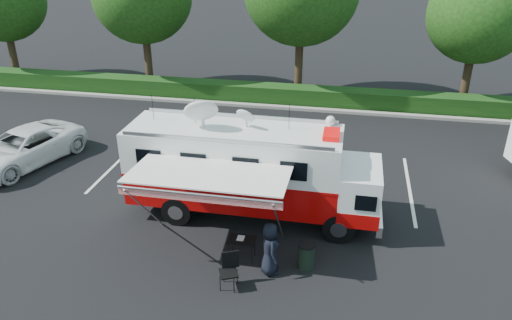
{
  "coord_description": "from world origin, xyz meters",
  "views": [
    {
      "loc": [
        2.95,
        -14.53,
        9.27
      ],
      "look_at": [
        0.0,
        0.5,
        1.9
      ],
      "focal_mm": 35.0,
      "sensor_mm": 36.0,
      "label": 1
    }
  ],
  "objects_px": {
    "folding_table": "(242,241)",
    "trash_bin": "(306,255)",
    "command_truck": "(251,170)",
    "white_suv": "(26,164)"
  },
  "relations": [
    {
      "from": "white_suv",
      "to": "trash_bin",
      "type": "xyz_separation_m",
      "value": [
        12.34,
        -4.67,
        0.41
      ]
    },
    {
      "from": "command_truck",
      "to": "trash_bin",
      "type": "bearing_deg",
      "value": -49.11
    },
    {
      "from": "folding_table",
      "to": "trash_bin",
      "type": "xyz_separation_m",
      "value": [
        1.94,
        -0.02,
        -0.25
      ]
    },
    {
      "from": "trash_bin",
      "to": "folding_table",
      "type": "bearing_deg",
      "value": 179.53
    },
    {
      "from": "command_truck",
      "to": "white_suv",
      "type": "xyz_separation_m",
      "value": [
        -10.17,
        2.16,
        -1.74
      ]
    },
    {
      "from": "folding_table",
      "to": "trash_bin",
      "type": "distance_m",
      "value": 1.95
    },
    {
      "from": "folding_table",
      "to": "white_suv",
      "type": "bearing_deg",
      "value": 155.91
    },
    {
      "from": "command_truck",
      "to": "trash_bin",
      "type": "height_order",
      "value": "command_truck"
    },
    {
      "from": "white_suv",
      "to": "trash_bin",
      "type": "height_order",
      "value": "trash_bin"
    },
    {
      "from": "command_truck",
      "to": "white_suv",
      "type": "height_order",
      "value": "command_truck"
    }
  ]
}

